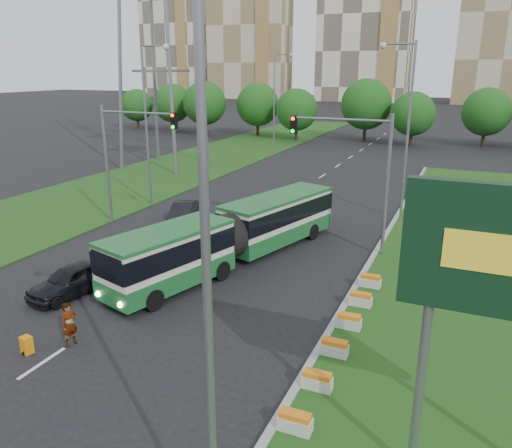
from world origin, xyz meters
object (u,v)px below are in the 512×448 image
at_px(car_left_near, 72,280).
at_px(shopping_trolley, 27,345).
at_px(traffic_mast_left, 125,147).
at_px(car_left_far, 183,212).
at_px(pedestrian, 70,324).
at_px(articulated_bus, 231,234).
at_px(traffic_mast_median, 359,161).

relative_size(car_left_near, shopping_trolley, 6.33).
bearing_deg(traffic_mast_left, car_left_far, 37.44).
bearing_deg(pedestrian, articulated_bus, 3.60).
height_order(traffic_mast_left, shopping_trolley, traffic_mast_left).
xyz_separation_m(car_left_far, pedestrian, (4.60, -15.75, 0.20)).
height_order(car_left_near, shopping_trolley, car_left_near).
bearing_deg(traffic_mast_median, shopping_trolley, -119.29).
distance_m(articulated_bus, shopping_trolley, 11.91).
bearing_deg(shopping_trolley, articulated_bus, 87.75).
distance_m(traffic_mast_left, shopping_trolley, 16.78).
bearing_deg(articulated_bus, shopping_trolley, -87.84).
xyz_separation_m(articulated_bus, shopping_trolley, (-2.91, -11.47, -1.28)).
xyz_separation_m(traffic_mast_median, car_left_near, (-10.94, -11.00, -4.62)).
xyz_separation_m(traffic_mast_left, car_left_far, (2.86, 2.19, -4.66)).
height_order(articulated_bus, shopping_trolley, articulated_bus).
xyz_separation_m(traffic_mast_median, shopping_trolley, (-8.81, -15.70, -5.01)).
distance_m(traffic_mast_median, car_left_near, 16.19).
bearing_deg(traffic_mast_left, car_left_near, -67.15).
height_order(traffic_mast_median, shopping_trolley, traffic_mast_median).
distance_m(traffic_mast_left, car_left_near, 11.79).
distance_m(car_left_near, shopping_trolley, 5.18).
bearing_deg(shopping_trolley, traffic_mast_left, 125.38).
bearing_deg(pedestrian, car_left_near, 55.84).
xyz_separation_m(articulated_bus, car_left_far, (-6.41, 5.41, -0.92)).
relative_size(traffic_mast_left, car_left_far, 1.92).
relative_size(traffic_mast_median, articulated_bus, 0.50).
height_order(car_left_far, shopping_trolley, car_left_far).
bearing_deg(pedestrian, shopping_trolley, 149.55).
bearing_deg(articulated_bus, car_left_far, 156.24).
distance_m(traffic_mast_left, articulated_bus, 10.50).
distance_m(articulated_bus, car_left_near, 8.50).
bearing_deg(articulated_bus, traffic_mast_left, 177.22).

